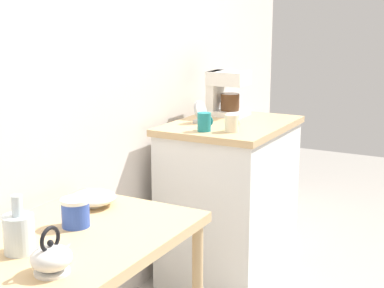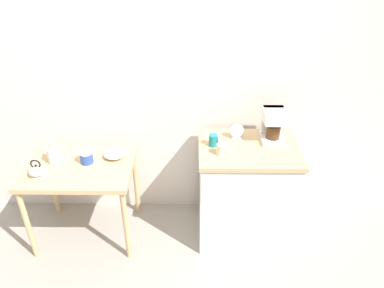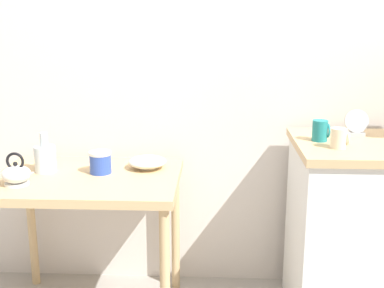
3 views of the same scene
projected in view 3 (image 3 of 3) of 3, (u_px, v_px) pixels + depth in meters
The scene contains 10 objects.
back_wall at pixel (238, 25), 2.55m from camera, with size 4.40×0.10×2.80m, color silver.
wooden_table at pixel (87, 194), 2.35m from camera, with size 0.86×0.64×0.72m.
kitchen_counter at pixel (375, 234), 2.36m from camera, with size 0.79×0.59×0.89m.
bowl_stoneware at pixel (147, 162), 2.44m from camera, with size 0.19×0.19×0.06m.
teakettle at pixel (17, 174), 2.19m from camera, with size 0.15×0.13×0.15m.
glass_carafe_vase at pixel (45, 158), 2.37m from camera, with size 0.10×0.10×0.19m.
canister_enamel at pixel (100, 162), 2.36m from camera, with size 0.11×0.11×0.11m.
mug_small_cream at pixel (339, 138), 2.14m from camera, with size 0.08×0.07×0.09m.
mug_dark_teal at pixel (321, 131), 2.27m from camera, with size 0.08×0.07×0.10m.
table_clock at pixel (356, 124), 2.38m from camera, with size 0.11×0.06×0.12m.
Camera 3 is at (-0.01, -2.21, 1.44)m, focal length 46.80 mm.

